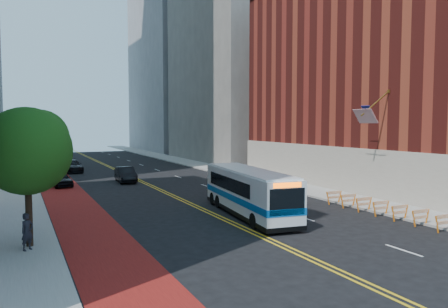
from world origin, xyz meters
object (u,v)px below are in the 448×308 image
Objects in this scene: transit_bus at (248,191)px; car_c at (72,166)px; car_a at (60,179)px; street_tree at (28,148)px; pedestrian at (27,232)px; car_b at (126,175)px.

car_c is (-7.53, 31.92, -0.82)m from transit_bus.
transit_bus is 21.87m from car_a.
street_tree is 34.93m from car_c.
street_tree is 3.83× the size of pedestrian.
street_tree reaches higher than transit_bus.
car_b reaches higher than car_c.
pedestrian is at bearing -160.38° from transit_bus.
pedestrian is at bearing -110.28° from car_b.
transit_bus reaches higher than pedestrian.
pedestrian is (-0.17, -0.77, -3.89)m from street_tree.
car_b is (6.43, 0.40, 0.07)m from car_a.
street_tree is 24.47m from car_b.
street_tree is at bearing 39.70° from pedestrian.
car_b is 24.91m from pedestrian.
car_a is 6.44m from car_b.
street_tree is 1.41× the size of car_b.
car_b is at bearing 107.03° from transit_bus.
pedestrian is at bearing -108.35° from car_a.
car_c is (5.72, 34.21, -4.15)m from street_tree.
car_a is (3.23, 21.71, -4.20)m from street_tree.
pedestrian is (-5.89, -34.98, 0.26)m from car_c.
car_c is at bearing 80.51° from street_tree.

